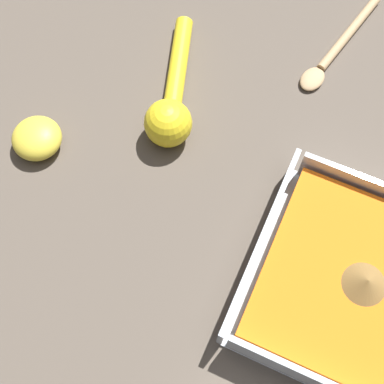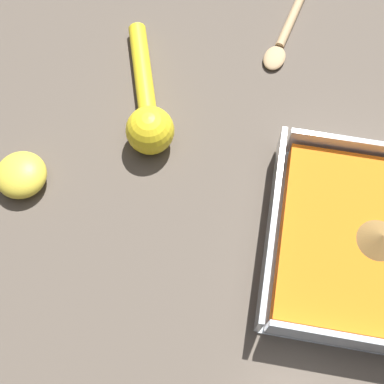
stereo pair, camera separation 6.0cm
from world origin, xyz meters
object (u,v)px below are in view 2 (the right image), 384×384
object	(u,v)px
lemon_half	(21,175)
wooden_spoon	(289,24)
lemon_squeezer	(148,113)
square_dish	(369,245)

from	to	relation	value
lemon_half	wooden_spoon	bearing A→B (deg)	134.87
lemon_squeezer	wooden_spoon	xyz separation A→B (m)	(-0.18, 0.16, -0.02)
square_dish	lemon_squeezer	world-z (taller)	lemon_squeezer
lemon_half	wooden_spoon	xyz separation A→B (m)	(-0.29, 0.29, -0.01)
lemon_half	lemon_squeezer	bearing A→B (deg)	128.39
wooden_spoon	lemon_half	bearing A→B (deg)	-32.20
square_dish	wooden_spoon	size ratio (longest dim) A/B	1.20
lemon_squeezer	wooden_spoon	size ratio (longest dim) A/B	1.04
square_dish	lemon_squeezer	size ratio (longest dim) A/B	1.16
lemon_half	square_dish	bearing A→B (deg)	87.51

